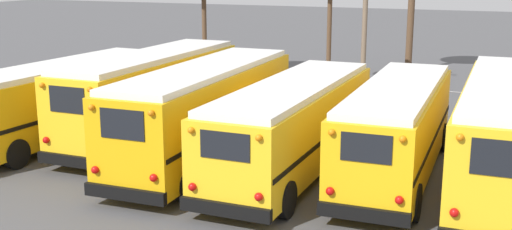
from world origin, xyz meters
TOP-DOWN VIEW (x-y plane):
  - ground_plane at (0.00, 0.00)m, footprint 160.00×160.00m
  - school_bus_0 at (-7.98, -0.26)m, footprint 3.10×10.23m
  - school_bus_1 at (-4.78, 1.00)m, footprint 2.58×10.18m
  - school_bus_2 at (-1.59, -0.70)m, footprint 2.78×10.50m
  - school_bus_3 at (1.59, -0.72)m, footprint 2.68×10.46m
  - school_bus_4 at (4.79, 0.03)m, footprint 2.64×9.85m
  - school_bus_5 at (7.97, 0.05)m, footprint 2.73×10.98m
  - utility_pole at (0.46, 13.65)m, footprint 1.80×0.27m
  - fence_line at (-0.00, 7.95)m, footprint 24.01×0.06m

SIDE VIEW (x-z plane):
  - ground_plane at x=0.00m, z-range 0.00..0.00m
  - fence_line at x=0.00m, z-range 0.28..1.70m
  - school_bus_0 at x=-7.98m, z-range 0.14..3.11m
  - school_bus_3 at x=1.59m, z-range 0.15..3.12m
  - school_bus_4 at x=4.79m, z-range 0.14..3.15m
  - school_bus_2 at x=-1.59m, z-range 0.14..3.45m
  - school_bus_5 at x=7.97m, z-range 0.15..3.49m
  - school_bus_1 at x=-4.78m, z-range 0.15..3.51m
  - utility_pole at x=0.46m, z-range 0.17..8.44m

